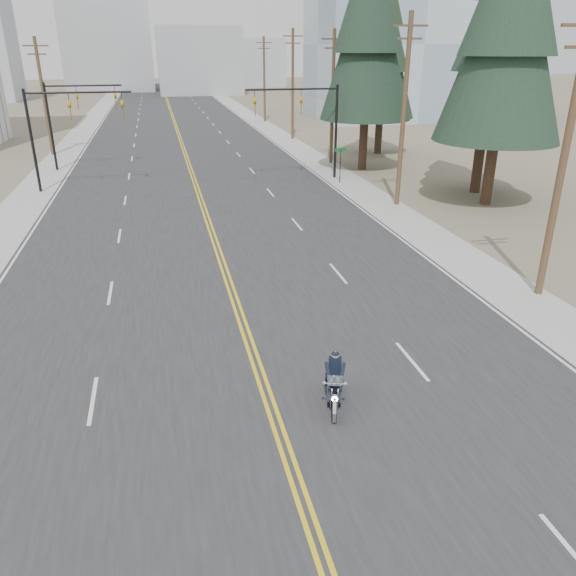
% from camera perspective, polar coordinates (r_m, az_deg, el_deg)
% --- Properties ---
extents(ground_plane, '(400.00, 400.00, 0.00)m').
position_cam_1_polar(ground_plane, '(14.46, 0.30, -17.67)').
color(ground_plane, '#776D56').
rests_on(ground_plane, ground).
extents(road, '(20.00, 200.00, 0.01)m').
position_cam_1_polar(road, '(81.25, -11.40, 16.03)').
color(road, '#303033').
rests_on(road, ground).
extents(sidewalk_left, '(3.00, 200.00, 0.01)m').
position_cam_1_polar(sidewalk_left, '(81.71, -19.76, 15.21)').
color(sidewalk_left, '#A5A5A0').
rests_on(sidewalk_left, ground).
extents(sidewalk_right, '(3.00, 200.00, 0.01)m').
position_cam_1_polar(sidewalk_right, '(82.41, -3.07, 16.52)').
color(sidewalk_right, '#A5A5A0').
rests_on(sidewalk_right, ground).
extents(traffic_mast_left, '(7.10, 0.26, 7.00)m').
position_cam_1_polar(traffic_mast_left, '(43.38, -22.17, 15.55)').
color(traffic_mast_left, black).
rests_on(traffic_mast_left, ground).
extents(traffic_mast_right, '(7.10, 0.26, 7.00)m').
position_cam_1_polar(traffic_mast_right, '(44.40, 2.34, 17.28)').
color(traffic_mast_right, black).
rests_on(traffic_mast_right, ground).
extents(traffic_mast_far, '(6.10, 0.26, 7.00)m').
position_cam_1_polar(traffic_mast_far, '(51.32, -21.30, 16.54)').
color(traffic_mast_far, black).
rests_on(traffic_mast_far, ground).
extents(street_sign, '(0.90, 0.06, 2.62)m').
position_cam_1_polar(street_sign, '(43.45, 5.36, 12.90)').
color(street_sign, black).
rests_on(street_sign, ground).
extents(utility_pole_a, '(2.20, 0.30, 11.00)m').
position_cam_1_polar(utility_pole_a, '(24.22, 26.27, 11.99)').
color(utility_pole_a, brown).
rests_on(utility_pole_a, ground).
extents(utility_pole_b, '(2.20, 0.30, 11.50)m').
position_cam_1_polar(utility_pole_b, '(37.01, 11.70, 17.31)').
color(utility_pole_b, brown).
rests_on(utility_pole_b, ground).
extents(utility_pole_c, '(2.20, 0.30, 11.00)m').
position_cam_1_polar(utility_pole_c, '(51.05, 4.56, 18.89)').
color(utility_pole_c, brown).
rests_on(utility_pole_c, ground).
extents(utility_pole_d, '(2.20, 0.30, 11.50)m').
position_cam_1_polar(utility_pole_d, '(65.49, 0.48, 20.10)').
color(utility_pole_d, brown).
rests_on(utility_pole_d, ground).
extents(utility_pole_e, '(2.20, 0.30, 11.00)m').
position_cam_1_polar(utility_pole_e, '(82.12, -2.42, 20.52)').
color(utility_pole_e, brown).
rests_on(utility_pole_e, ground).
extents(utility_pole_left, '(2.20, 0.30, 10.50)m').
position_cam_1_polar(utility_pole_left, '(59.64, -23.58, 17.52)').
color(utility_pole_left, brown).
rests_on(utility_pole_left, ground).
extents(glass_building, '(24.00, 16.00, 20.00)m').
position_cam_1_polar(glass_building, '(87.73, 11.27, 23.10)').
color(glass_building, '#9EB5CC').
rests_on(glass_building, ground).
extents(haze_bldg_b, '(18.00, 14.00, 14.00)m').
position_cam_1_polar(haze_bldg_b, '(136.08, -9.03, 21.85)').
color(haze_bldg_b, '#ADB2B7').
rests_on(haze_bldg_b, ground).
extents(haze_bldg_c, '(16.00, 12.00, 18.00)m').
position_cam_1_polar(haze_bldg_c, '(127.92, 7.16, 22.77)').
color(haze_bldg_c, '#B7BCC6').
rests_on(haze_bldg_c, ground).
extents(haze_bldg_d, '(20.00, 15.00, 26.00)m').
position_cam_1_polar(haze_bldg_d, '(151.00, -17.94, 23.48)').
color(haze_bldg_d, '#ADB2B7').
rests_on(haze_bldg_d, ground).
extents(haze_bldg_e, '(14.00, 14.00, 12.00)m').
position_cam_1_polar(haze_bldg_e, '(163.03, -3.33, 21.89)').
color(haze_bldg_e, '#B7BCC6').
rests_on(haze_bldg_e, ground).
extents(motorcyclist, '(1.43, 2.21, 1.59)m').
position_cam_1_polar(motorcyclist, '(16.13, 4.76, -9.41)').
color(motorcyclist, black).
rests_on(motorcyclist, ground).
extents(conifer_near, '(7.69, 7.69, 20.35)m').
position_cam_1_polar(conifer_near, '(38.64, 21.87, 24.98)').
color(conifer_near, '#382619').
rests_on(conifer_near, ground).
extents(conifer_mid, '(6.81, 6.81, 18.17)m').
position_cam_1_polar(conifer_mid, '(41.87, 20.33, 23.19)').
color(conifer_mid, '#382619').
rests_on(conifer_mid, ground).
extents(conifer_tall, '(7.40, 7.40, 20.57)m').
position_cam_1_polar(conifer_tall, '(48.43, 8.31, 25.72)').
color(conifer_tall, '#382619').
rests_on(conifer_tall, ground).
extents(conifer_far, '(6.30, 6.30, 16.87)m').
position_cam_1_polar(conifer_far, '(56.63, 9.73, 23.07)').
color(conifer_far, '#382619').
rests_on(conifer_far, ground).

